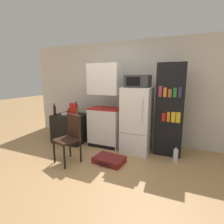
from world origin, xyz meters
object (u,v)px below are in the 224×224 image
Objects in this scene: bottle_amber_beer at (77,112)px; water_bottle_front at (176,155)px; bookshelf at (170,110)px; chair at (71,134)px; kitchen_hutch at (105,109)px; bottle_ketchup_red at (69,111)px; microwave at (138,81)px; bottle_blue_soda at (76,108)px; cereal_box at (73,109)px; bowl at (65,114)px; refrigerator at (137,120)px; suitcase_large_flat at (109,160)px; side_table at (71,128)px; bottle_wine_dark at (55,110)px.

water_bottle_front is (2.37, -0.09, -0.67)m from bottle_amber_beer.
bookshelf is 2.10m from chair.
bottle_ketchup_red is (-1.03, -0.05, -0.14)m from kitchen_hutch.
microwave is 1.63× the size of bottle_blue_soda.
bowl is at bearing -153.97° from cereal_box.
microwave is (-0.00, -0.00, 0.85)m from refrigerator.
microwave is at bearing 72.96° from suitcase_large_flat.
bookshelf is at bearing 4.33° from side_table.
bottle_amber_beer is 1.30× the size of bowl.
bottle_ketchup_red is at bearing 179.77° from microwave.
bookshelf is 6.24× the size of bottle_blue_soda.
bookshelf is 2.52m from bottle_ketchup_red.
bottle_amber_beer is 0.72× the size of cereal_box.
water_bottle_front is (1.92, 0.79, -0.42)m from chair.
bottle_amber_beer is (0.25, -0.06, 0.45)m from side_table.
water_bottle_front is at bearing -2.22° from bottle_amber_beer.
side_table is 0.51m from cereal_box.
microwave is 1.69m from bottle_amber_beer.
kitchen_hutch reaches higher than suitcase_large_flat.
microwave is at bearing 1.58° from side_table.
bottle_blue_soda is at bearing 173.86° from refrigerator.
bowl is (-0.03, -0.15, -0.04)m from bottle_ketchup_red.
chair is 1.53× the size of suitcase_large_flat.
side_table is 0.52m from bottle_amber_beer.
bottle_ketchup_red is (-0.09, 0.06, 0.42)m from side_table.
bottle_blue_soda is 1.88× the size of bowl.
water_bottle_front is (2.71, -0.21, -0.64)m from bottle_ketchup_red.
bottle_wine_dark is (-2.09, -0.26, 0.12)m from refrigerator.
side_table is 0.41× the size of kitchen_hutch.
kitchen_hutch reaches higher than bottle_wine_dark.
bottle_wine_dark is 1.30m from chair.
bottle_wine_dark is at bearing -178.97° from water_bottle_front.
side_table is 1.58× the size of microwave.
kitchen_hutch is 0.73m from bottle_amber_beer.
microwave reaches higher than refrigerator.
bottle_ketchup_red is 0.47× the size of water_bottle_front.
kitchen_hutch is 6.10× the size of water_bottle_front.
microwave reaches higher than water_bottle_front.
water_bottle_front is (2.61, -0.39, -0.71)m from bottle_blue_soda.
bookshelf is at bearing 120.36° from water_bottle_front.
chair reaches higher than bottle_amber_beer.
bottle_amber_beer reaches higher than bottle_ketchup_red.
refrigerator reaches higher than suitcase_large_flat.
microwave is 2.35× the size of bottle_amber_beer.
bookshelf is at bearing 6.49° from bottle_amber_beer.
kitchen_hutch is at bearing 13.76° from bottle_wine_dark.
bottle_ketchup_red is 2.79m from water_bottle_front.
bottle_wine_dark is at bearing 163.64° from chair.
bowl is at bearing 152.89° from chair.
microwave reaches higher than bottle_ketchup_red.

